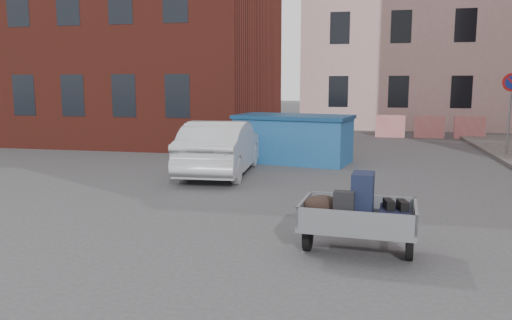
# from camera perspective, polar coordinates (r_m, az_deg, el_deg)

# --- Properties ---
(ground) EXTENTS (120.00, 120.00, 0.00)m
(ground) POSITION_cam_1_polar(r_m,az_deg,el_deg) (8.79, 3.35, -7.44)
(ground) COLOR #38383A
(ground) RESTS_ON ground
(building_pink) EXTENTS (16.00, 8.00, 14.00)m
(building_pink) POSITION_cam_1_polar(r_m,az_deg,el_deg) (31.05, 21.64, 16.65)
(building_pink) COLOR #C79D99
(building_pink) RESTS_ON ground
(far_building) EXTENTS (6.00, 6.00, 8.00)m
(far_building) POSITION_cam_1_polar(r_m,az_deg,el_deg) (37.08, -23.36, 10.52)
(far_building) COLOR maroon
(far_building) RESTS_ON ground
(no_parking_sign) EXTENTS (0.60, 0.09, 2.65)m
(no_parking_sign) POSITION_cam_1_polar(r_m,az_deg,el_deg) (18.45, 27.11, 6.49)
(no_parking_sign) COLOR gray
(no_parking_sign) RESTS_ON sidewalk
(barriers) EXTENTS (4.70, 0.18, 1.00)m
(barriers) POSITION_cam_1_polar(r_m,az_deg,el_deg) (23.61, 19.19, 3.59)
(barriers) COLOR red
(barriers) RESTS_ON ground
(trailer) EXTENTS (1.68, 1.86, 1.20)m
(trailer) POSITION_cam_1_polar(r_m,az_deg,el_deg) (7.30, 11.50, -6.07)
(trailer) COLOR black
(trailer) RESTS_ON ground
(dumpster) EXTENTS (3.80, 2.47, 1.47)m
(dumpster) POSITION_cam_1_polar(r_m,az_deg,el_deg) (15.57, 4.30, 2.47)
(dumpster) COLOR #1E548F
(dumpster) RESTS_ON ground
(silver_car) EXTENTS (1.81, 4.50, 1.45)m
(silver_car) POSITION_cam_1_polar(r_m,az_deg,el_deg) (13.56, -3.97, 1.47)
(silver_car) COLOR #A8AAAF
(silver_car) RESTS_ON ground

